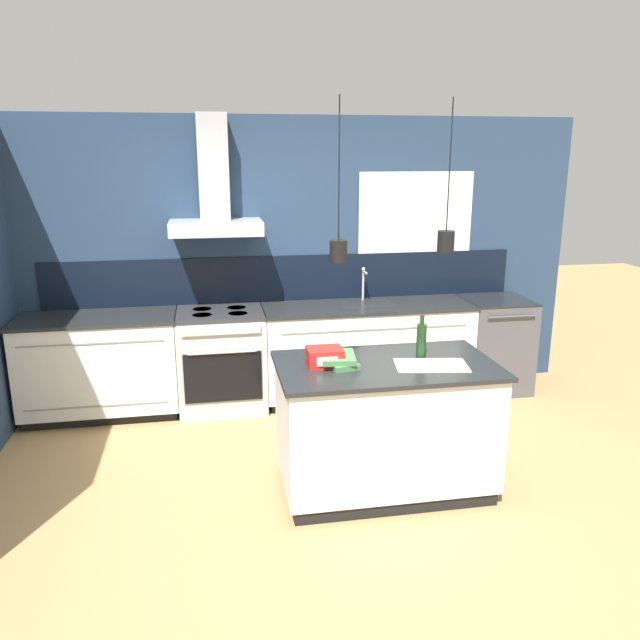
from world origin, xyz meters
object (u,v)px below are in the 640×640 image
dishwasher (493,344)px  book_stack (339,360)px  bottle_on_island (421,339)px  oven_range (222,360)px  red_supply_box (324,357)px

dishwasher → book_stack: (-1.89, -1.62, 0.49)m
dishwasher → bottle_on_island: bottle_on_island is taller
bottle_on_island → book_stack: 0.60m
dishwasher → book_stack: bearing=-139.4°
bottle_on_island → oven_range: bearing=130.8°
bottle_on_island → book_stack: size_ratio=0.94×
dishwasher → red_supply_box: 2.62m
oven_range → dishwasher: size_ratio=1.00×
oven_range → book_stack: (0.74, -1.62, 0.49)m
oven_range → book_stack: bearing=-65.5°
red_supply_box → bottle_on_island: bearing=5.6°
dishwasher → red_supply_box: (-1.99, -1.61, 0.51)m
book_stack → red_supply_box: red_supply_box is taller
oven_range → dishwasher: bearing=0.1°
oven_range → red_supply_box: red_supply_box is taller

